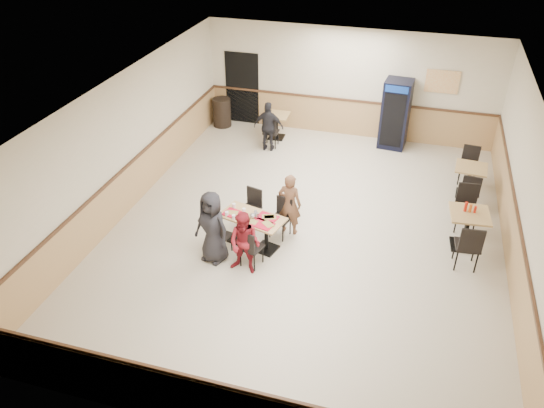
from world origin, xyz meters
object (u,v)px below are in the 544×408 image
(back_table, at_px, (277,122))
(pepsi_cooler, at_px, (395,114))
(diner_woman_left, at_px, (212,227))
(main_table, at_px, (253,226))
(diner_woman_right, at_px, (245,243))
(lone_diner, at_px, (269,127))
(side_table_near, at_px, (467,224))
(side_table_far, at_px, (470,177))
(trash_bin, at_px, (222,112))
(diner_man_opposite, at_px, (290,204))

(back_table, height_order, pepsi_cooler, pepsi_cooler)
(diner_woman_left, xyz_separation_m, back_table, (-0.32, 5.63, -0.28))
(main_table, xyz_separation_m, diner_woman_right, (0.12, -0.83, 0.19))
(lone_diner, relative_size, back_table, 1.93)
(side_table_near, relative_size, back_table, 1.16)
(main_table, xyz_separation_m, side_table_far, (4.19, 3.23, 0.04))
(lone_diner, distance_m, trash_bin, 2.12)
(main_table, distance_m, side_table_far, 5.29)
(diner_woman_left, height_order, back_table, diner_woman_left)
(diner_woman_left, distance_m, diner_woman_right, 0.73)
(diner_woman_left, bearing_deg, pepsi_cooler, 81.25)
(side_table_near, bearing_deg, pepsi_cooler, 113.33)
(diner_woman_right, xyz_separation_m, pepsi_cooler, (2.15, 6.20, 0.28))
(diner_man_opposite, relative_size, side_table_far, 1.84)
(diner_woman_right, distance_m, side_table_far, 5.75)
(lone_diner, height_order, side_table_far, lone_diner)
(main_table, relative_size, diner_woman_right, 1.08)
(side_table_far, relative_size, pepsi_cooler, 0.40)
(side_table_near, bearing_deg, lone_diner, 148.58)
(trash_bin, bearing_deg, diner_woman_right, -65.62)
(diner_man_opposite, height_order, back_table, diner_man_opposite)
(main_table, height_order, trash_bin, trash_bin)
(diner_woman_right, height_order, trash_bin, diner_woman_right)
(diner_man_opposite, height_order, trash_bin, diner_man_opposite)
(diner_man_opposite, relative_size, lone_diner, 1.01)
(diner_woman_left, relative_size, pepsi_cooler, 0.81)
(diner_woman_right, bearing_deg, diner_man_opposite, 78.28)
(diner_woman_right, height_order, pepsi_cooler, pepsi_cooler)
(diner_man_opposite, distance_m, back_table, 4.59)
(diner_man_opposite, relative_size, trash_bin, 1.64)
(diner_woman_right, xyz_separation_m, lone_diner, (-1.03, 5.02, 0.04))
(lone_diner, relative_size, pepsi_cooler, 0.73)
(diner_woman_left, xyz_separation_m, diner_woman_right, (0.70, -0.18, -0.10))
(diner_man_opposite, distance_m, side_table_far, 4.44)
(diner_woman_left, xyz_separation_m, lone_diner, (-0.32, 4.83, -0.07))
(side_table_far, height_order, trash_bin, trash_bin)
(diner_woman_left, distance_m, trash_bin, 6.34)
(diner_man_opposite, distance_m, pepsi_cooler, 5.02)
(diner_woman_left, relative_size, diner_woman_right, 1.16)
(diner_woman_left, height_order, diner_man_opposite, diner_woman_left)
(side_table_far, distance_m, trash_bin, 7.18)
(diner_woman_left, xyz_separation_m, side_table_near, (4.68, 1.78, -0.21))
(diner_woman_left, bearing_deg, diner_man_opposite, 64.37)
(diner_woman_right, xyz_separation_m, side_table_far, (4.07, 4.06, -0.15))
(lone_diner, height_order, side_table_near, lone_diner)
(side_table_far, bearing_deg, lone_diner, 169.36)
(diner_man_opposite, bearing_deg, main_table, 52.19)
(diner_woman_right, bearing_deg, back_table, 106.00)
(diner_man_opposite, height_order, side_table_near, diner_man_opposite)
(main_table, bearing_deg, diner_woman_left, -117.90)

